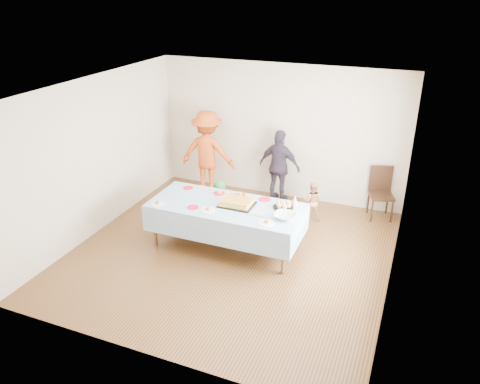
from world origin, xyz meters
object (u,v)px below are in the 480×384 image
at_px(party_table, 226,208).
at_px(birthday_cake, 237,203).
at_px(dining_chair, 381,189).
at_px(adult_left, 208,153).

relative_size(party_table, birthday_cake, 4.52).
bearing_deg(dining_chair, party_table, -155.35).
distance_m(birthday_cake, dining_chair, 2.93).
bearing_deg(adult_left, party_table, 116.86).
relative_size(dining_chair, adult_left, 0.56).
height_order(party_table, birthday_cake, birthday_cake).
bearing_deg(party_table, adult_left, 123.07).
bearing_deg(birthday_cake, party_table, -161.66).
height_order(party_table, dining_chair, dining_chair).
distance_m(party_table, adult_left, 2.30).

